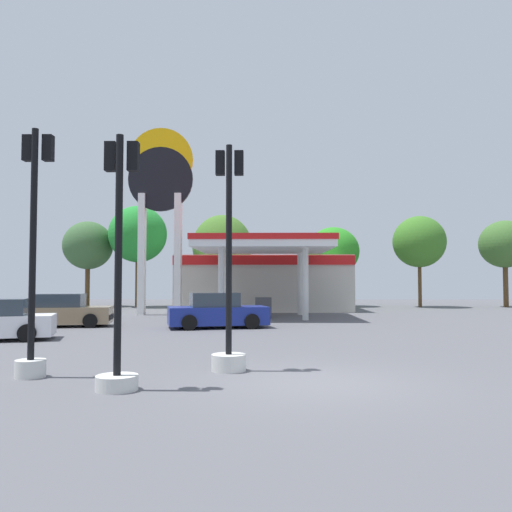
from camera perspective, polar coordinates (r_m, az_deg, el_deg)
ground_plane at (r=10.69m, az=6.68°, el=-13.79°), size 90.00×90.00×0.00m
gas_station at (r=34.87m, az=0.86°, el=-2.62°), size 11.60×13.92×4.37m
station_pole_sign at (r=31.57m, az=-10.55°, el=6.49°), size 3.88×0.56×11.24m
car_0 at (r=24.49m, az=-20.56°, el=-5.80°), size 4.31×2.39×1.46m
car_1 at (r=22.42m, az=-4.31°, el=-6.20°), size 4.55×2.74×1.52m
traffic_signal_0 at (r=12.02m, az=-23.47°, el=-2.49°), size 0.65×0.67×5.34m
traffic_signal_1 at (r=10.10m, az=-15.00°, el=-4.80°), size 0.79×0.79×4.84m
traffic_signal_2 at (r=11.83m, az=-3.02°, el=-4.89°), size 0.78×0.78×5.19m
tree_0 at (r=42.45m, az=-18.12°, el=1.10°), size 3.86×3.86×6.68m
tree_1 at (r=40.77m, az=-12.97°, el=2.35°), size 4.46×4.46×7.80m
tree_2 at (r=40.77m, az=-3.77°, el=1.05°), size 4.71×4.71×7.23m
tree_3 at (r=41.02m, az=8.56°, el=0.50°), size 4.09×4.09×6.25m
tree_4 at (r=41.48m, az=17.64°, el=1.50°), size 4.01×4.01×7.00m
tree_5 at (r=43.96m, az=25.86°, el=1.16°), size 3.81×3.81×6.66m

